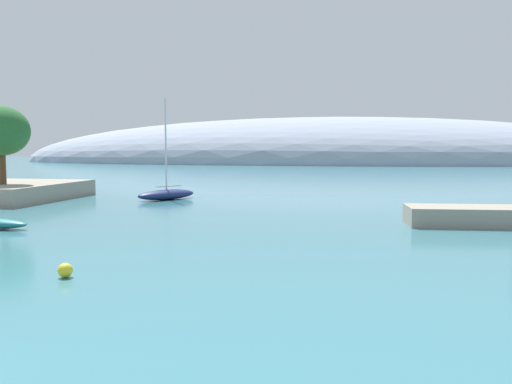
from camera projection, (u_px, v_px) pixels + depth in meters
name	position (u px, v px, depth m)	size (l,w,h in m)	color
shore_outcrop	(8.00, 191.00, 57.51)	(12.43, 15.63, 1.79)	gray
tree_clump_shore	(1.00, 131.00, 55.06)	(5.75, 5.75, 8.17)	brown
distant_ridge	(324.00, 162.00, 203.55)	(245.85, 85.44, 34.37)	#8E99AD
sailboat_navy_outer_mooring	(166.00, 194.00, 57.31)	(5.93, 7.11, 10.87)	navy
mooring_buoy_yellow	(65.00, 270.00, 22.92)	(0.63, 0.63, 0.63)	yellow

